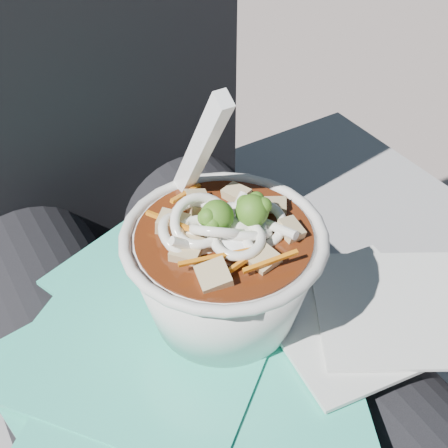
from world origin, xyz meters
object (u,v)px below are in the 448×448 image
plastic_bag (193,353)px  udon_bowl (224,265)px  lap (205,379)px  person_body (160,295)px  stone_ledge (157,429)px

plastic_bag → udon_bowl: (0.04, 0.02, 0.06)m
plastic_bag → lap: bearing=48.6°
udon_bowl → lap: bearing=151.5°
lap → udon_bowl: size_ratio=2.40×
plastic_bag → person_body: bearing=78.6°
stone_ledge → lap: bearing=-90.0°
lap → stone_ledge: bearing=90.0°
stone_ledge → plastic_bag: bearing=-97.7°
plastic_bag → udon_bowl: 0.08m
lap → plastic_bag: plastic_bag is taller
person_body → udon_bowl: size_ratio=4.95×
udon_bowl → plastic_bag: bearing=-154.1°
stone_ledge → person_body: 0.33m
stone_ledge → plastic_bag: plastic_bag is taller
lap → plastic_bag: bearing=-131.4°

